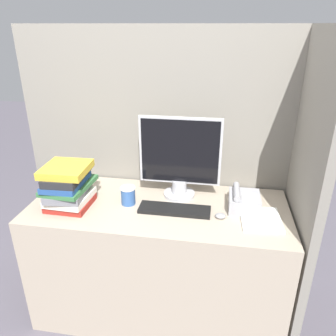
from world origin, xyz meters
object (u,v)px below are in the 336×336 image
object	(u,v)px
monitor	(180,161)
coffee_cup	(128,195)
book_stack	(68,186)
desk_telephone	(244,201)
keyboard	(175,210)
mouse	(220,216)

from	to	relation	value
monitor	coffee_cup	distance (m)	0.36
coffee_cup	book_stack	world-z (taller)	book_stack
monitor	desk_telephone	distance (m)	0.43
monitor	coffee_cup	bearing A→B (deg)	-151.84
monitor	desk_telephone	world-z (taller)	monitor
keyboard	desk_telephone	bearing A→B (deg)	12.77
keyboard	mouse	xyz separation A→B (m)	(0.25, -0.03, 0.00)
monitor	book_stack	distance (m)	0.65
mouse	keyboard	bearing A→B (deg)	173.73
keyboard	mouse	distance (m)	0.26
mouse	desk_telephone	xyz separation A→B (m)	(0.12, 0.11, 0.04)
mouse	coffee_cup	xyz separation A→B (m)	(-0.53, 0.07, 0.04)
keyboard	coffee_cup	distance (m)	0.28
monitor	coffee_cup	world-z (taller)	monitor
keyboard	coffee_cup	size ratio (longest dim) A/B	3.79
keyboard	desk_telephone	xyz separation A→B (m)	(0.38, 0.09, 0.04)
keyboard	desk_telephone	world-z (taller)	desk_telephone
keyboard	book_stack	world-z (taller)	book_stack
book_stack	mouse	bearing A→B (deg)	0.37
monitor	keyboard	size ratio (longest dim) A/B	1.22
coffee_cup	desk_telephone	bearing A→B (deg)	4.00
monitor	mouse	xyz separation A→B (m)	(0.25, -0.22, -0.22)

